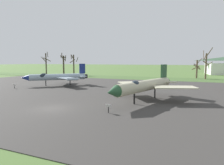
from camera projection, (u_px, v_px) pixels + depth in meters
ground_plane at (53, 109)px, 21.64m from camera, size 600.00×600.00×0.00m
asphalt_apron at (104, 91)px, 34.37m from camera, size 86.30×46.17×0.05m
grass_verge_strip at (143, 78)px, 61.13m from camera, size 146.30×12.00×0.06m
jet_fighter_front_left at (145, 85)px, 25.68m from camera, size 11.92×14.48×4.78m
info_placard_front_left at (108, 107)px, 19.74m from camera, size 0.55×0.30×0.98m
jet_fighter_front_right at (57, 77)px, 42.13m from camera, size 12.06×11.91×4.75m
info_placard_front_right at (14, 86)px, 37.84m from camera, size 0.56×0.30×0.90m
bare_tree_far_left at (46, 63)px, 75.69m from camera, size 3.21×2.93×9.02m
bare_tree_left_of_center at (63, 63)px, 77.58m from camera, size 2.55×2.73×8.75m
bare_tree_center at (74, 63)px, 74.26m from camera, size 3.55×3.43×7.91m
bare_tree_right_of_center at (197, 68)px, 60.12m from camera, size 2.92×2.65×6.27m
bare_tree_far_right at (206, 64)px, 57.18m from camera, size 2.68×2.70×9.27m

